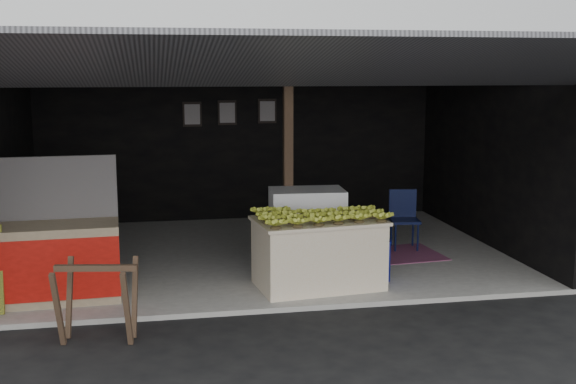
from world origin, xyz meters
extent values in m
plane|color=black|center=(0.00, 0.00, 0.00)|extent=(80.00, 80.00, 0.00)
cube|color=gray|center=(0.00, 2.50, 0.03)|extent=(7.00, 5.00, 0.06)
cube|color=black|center=(0.00, 5.00, 1.51)|extent=(7.00, 0.15, 2.90)
cube|color=black|center=(3.50, 2.50, 1.51)|extent=(0.15, 5.00, 2.90)
cube|color=#232326|center=(0.00, 2.50, 2.96)|extent=(7.20, 5.20, 0.12)
cube|color=#232326|center=(0.00, -0.95, 2.73)|extent=(7.40, 2.47, 0.48)
cube|color=#4A3325|center=(0.30, 1.90, 1.49)|extent=(0.12, 0.12, 2.85)
cube|color=beige|center=(0.45, 0.71, 0.46)|extent=(1.55, 1.03, 0.80)
cube|color=beige|center=(0.45, 0.71, 0.88)|extent=(1.61, 1.10, 0.04)
cube|color=white|center=(0.48, 1.52, 0.59)|extent=(1.00, 0.70, 1.06)
cube|color=navy|center=(0.48, 1.20, 0.65)|extent=(0.75, 0.06, 0.32)
cube|color=#B21414|center=(0.48, 1.20, 0.27)|extent=(0.48, 0.05, 0.11)
cube|color=#998466|center=(-2.69, 0.77, 0.50)|extent=(1.61, 0.76, 0.89)
cube|color=red|center=(-2.69, 0.41, 0.50)|extent=(1.57, 0.09, 0.69)
cube|color=white|center=(-2.69, 0.40, 0.50)|extent=(0.54, 0.04, 0.18)
cube|color=navy|center=(-2.69, 1.06, 1.31)|extent=(1.58, 0.12, 0.74)
cube|color=#4A3325|center=(-2.42, -0.67, 0.41)|extent=(0.10, 0.31, 0.80)
cube|color=#4A3325|center=(-1.78, -0.78, 0.41)|extent=(0.10, 0.31, 0.80)
cube|color=#4A3325|center=(-2.36, -0.28, 0.41)|extent=(0.10, 0.31, 0.80)
cube|color=#4A3325|center=(-1.71, -0.39, 0.41)|extent=(0.10, 0.31, 0.80)
cube|color=#4A3325|center=(-2.07, -0.53, 0.77)|extent=(0.80, 0.19, 0.06)
cylinder|color=navy|center=(1.23, 0.82, 0.30)|extent=(0.33, 0.33, 0.48)
cylinder|color=black|center=(1.92, 2.13, 0.27)|extent=(0.03, 0.03, 0.43)
cylinder|color=black|center=(2.25, 2.09, 0.27)|extent=(0.03, 0.03, 0.43)
cylinder|color=black|center=(1.97, 2.46, 0.27)|extent=(0.03, 0.03, 0.43)
cylinder|color=black|center=(2.29, 2.41, 0.27)|extent=(0.03, 0.03, 0.43)
cube|color=black|center=(2.11, 2.27, 0.49)|extent=(0.46, 0.46, 0.04)
cube|color=black|center=(2.13, 2.45, 0.70)|extent=(0.41, 0.10, 0.44)
cube|color=#661649|center=(1.75, 1.97, 0.07)|extent=(1.58, 1.13, 0.01)
cube|color=black|center=(-0.80, 4.90, 1.91)|extent=(0.32, 0.03, 0.42)
cube|color=#4C4C59|center=(-0.80, 4.88, 1.91)|extent=(0.26, 0.02, 0.34)
cube|color=black|center=(-0.20, 4.90, 1.93)|extent=(0.32, 0.03, 0.42)
cube|color=#4C4C59|center=(-0.20, 4.88, 1.93)|extent=(0.26, 0.02, 0.34)
cube|color=black|center=(0.50, 4.90, 1.95)|extent=(0.32, 0.03, 0.42)
cube|color=#4C4C59|center=(0.50, 4.88, 1.95)|extent=(0.26, 0.02, 0.34)
camera|label=1|loc=(-1.49, -7.55, 2.68)|focal=45.00mm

